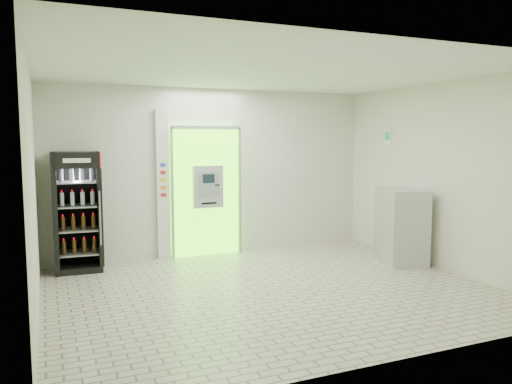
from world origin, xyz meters
TOP-DOWN VIEW (x-y plane):
  - ground at (0.00, 0.00)m, footprint 6.00×6.00m
  - room_shell at (0.00, 0.00)m, footprint 6.00×6.00m
  - atm_assembly at (-0.20, 2.41)m, footprint 1.30×0.24m
  - pillar at (-0.98, 2.45)m, footprint 0.22×0.11m
  - beverage_cooler at (-2.41, 2.18)m, footprint 0.75×0.70m
  - steel_cabinet at (2.68, 0.57)m, footprint 0.89×1.08m
  - exit_sign at (2.99, 1.40)m, footprint 0.02×0.22m

SIDE VIEW (x-z plane):
  - ground at x=0.00m, z-range 0.00..0.00m
  - steel_cabinet at x=2.68m, z-range 0.00..1.26m
  - beverage_cooler at x=-2.41m, z-range -0.04..1.86m
  - atm_assembly at x=-0.20m, z-range 0.01..2.34m
  - pillar at x=-0.98m, z-range 0.00..2.60m
  - room_shell at x=0.00m, z-range -1.16..4.84m
  - exit_sign at x=2.99m, z-range 1.99..2.25m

